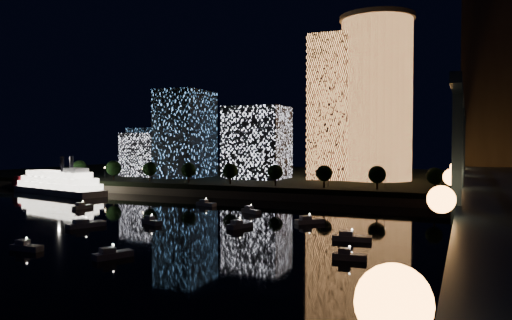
# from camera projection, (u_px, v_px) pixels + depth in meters

# --- Properties ---
(ground) EXTENTS (520.00, 520.00, 0.00)m
(ground) POSITION_uv_depth(u_px,v_px,m) (180.00, 240.00, 114.30)
(ground) COLOR black
(ground) RESTS_ON ground
(far_bank) EXTENTS (420.00, 160.00, 5.00)m
(far_bank) POSITION_uv_depth(u_px,v_px,m) (342.00, 180.00, 261.38)
(far_bank) COLOR black
(far_bank) RESTS_ON ground
(seawall) EXTENTS (420.00, 6.00, 3.00)m
(seawall) POSITION_uv_depth(u_px,v_px,m) (294.00, 197.00, 189.67)
(seawall) COLOR #6B5E4C
(seawall) RESTS_ON ground
(tower_cylindrical) EXTENTS (34.00, 34.00, 75.00)m
(tower_cylindrical) POSITION_uv_depth(u_px,v_px,m) (377.00, 98.00, 228.95)
(tower_cylindrical) COLOR #ED924C
(tower_cylindrical) RESTS_ON far_bank
(tower_rectangular) EXTENTS (21.17, 21.17, 67.36)m
(tower_rectangular) POSITION_uv_depth(u_px,v_px,m) (334.00, 108.00, 235.42)
(tower_rectangular) COLOR #ED924C
(tower_rectangular) RESTS_ON far_bank
(midrise_blocks) EXTENTS (86.82, 32.99, 43.09)m
(midrise_blocks) POSITION_uv_depth(u_px,v_px,m) (199.00, 142.00, 250.20)
(midrise_blocks) COLOR white
(midrise_blocks) RESTS_ON far_bank
(truss_bridge) EXTENTS (13.00, 266.00, 50.00)m
(truss_bridge) POSITION_uv_depth(u_px,v_px,m) (494.00, 175.00, 91.75)
(truss_bridge) COLOR navy
(truss_bridge) RESTS_ON ground
(riverboat) EXTENTS (57.31, 24.13, 16.95)m
(riverboat) POSITION_uv_depth(u_px,v_px,m) (55.00, 184.00, 217.00)
(riverboat) COLOR silver
(riverboat) RESTS_ON ground
(motorboats) EXTENTS (105.51, 82.73, 2.78)m
(motorboats) POSITION_uv_depth(u_px,v_px,m) (176.00, 224.00, 130.59)
(motorboats) COLOR silver
(motorboats) RESTS_ON ground
(esplanade_trees) EXTENTS (166.29, 6.99, 9.00)m
(esplanade_trees) POSITION_uv_depth(u_px,v_px,m) (220.00, 171.00, 208.44)
(esplanade_trees) COLOR black
(esplanade_trees) RESTS_ON far_bank
(street_lamps) EXTENTS (132.70, 0.70, 5.65)m
(street_lamps) POSITION_uv_depth(u_px,v_px,m) (228.00, 173.00, 213.73)
(street_lamps) COLOR black
(street_lamps) RESTS_ON far_bank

